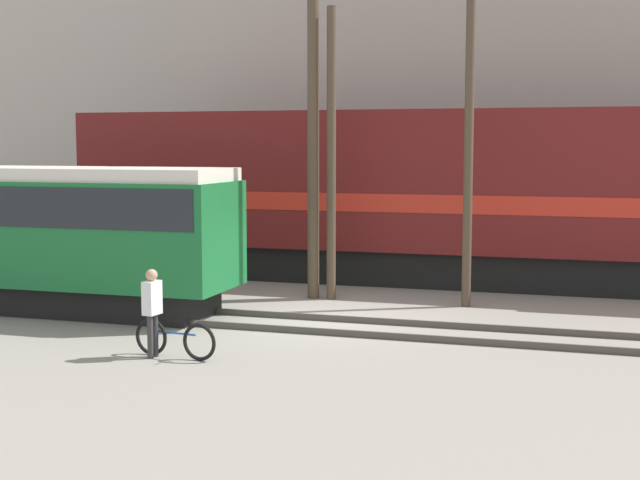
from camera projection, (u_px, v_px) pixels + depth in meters
The scene contains 11 objects.
ground_plane at pixel (329, 322), 19.87m from camera, with size 120.00×120.00×0.00m, color gray.
track_near at pixel (321, 324), 19.31m from camera, with size 60.00×1.50×0.14m.
track_far at pixel (392, 278), 25.93m from camera, with size 60.00×1.51×0.14m.
building_backdrop at pixel (442, 72), 33.13m from camera, with size 38.21×6.00×13.28m.
freight_locomotive at pixel (431, 193), 25.32m from camera, with size 20.86×3.04×5.50m.
streetcar at pixel (48, 229), 21.12m from camera, with size 9.14×2.54×3.42m.
bicycle at pixel (175, 339), 16.55m from camera, with size 1.76×0.44×0.76m.
person at pixel (152, 304), 16.51m from camera, with size 0.27×0.39×1.67m.
utility_pole_left at pixel (313, 127), 22.53m from camera, with size 0.30×0.30×8.78m.
utility_pole_center at pixel (331, 155), 22.47m from camera, with size 0.23×0.23×7.38m.
utility_pole_right at pixel (469, 104), 21.32m from camera, with size 0.22×0.22×9.83m.
Camera 1 is at (5.61, -18.74, 3.98)m, focal length 50.00 mm.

